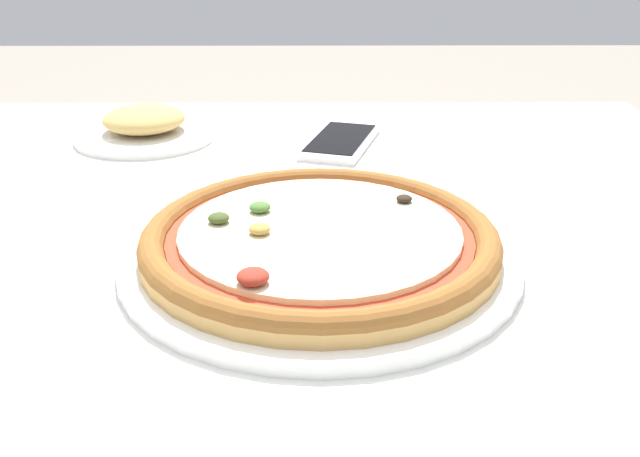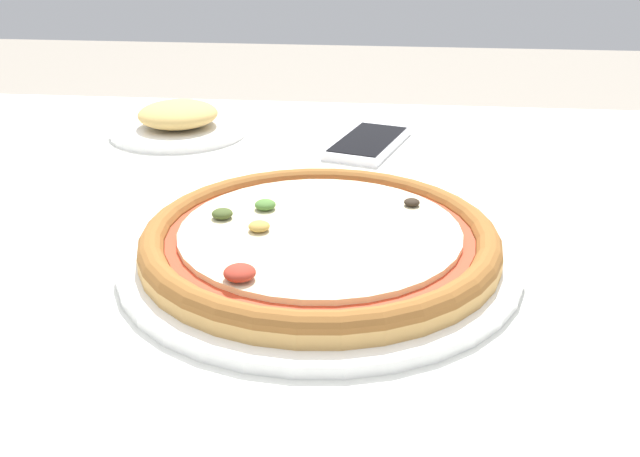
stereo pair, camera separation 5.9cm
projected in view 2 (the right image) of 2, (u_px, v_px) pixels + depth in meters
dining_table at (103, 328)px, 0.65m from camera, size 1.34×1.08×0.71m
pizza_plate at (320, 243)px, 0.60m from camera, size 0.34×0.34×0.04m
cell_phone at (368, 143)px, 0.89m from camera, size 0.11×0.16×0.01m
side_plate at (179, 122)px, 0.94m from camera, size 0.18×0.18×0.04m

